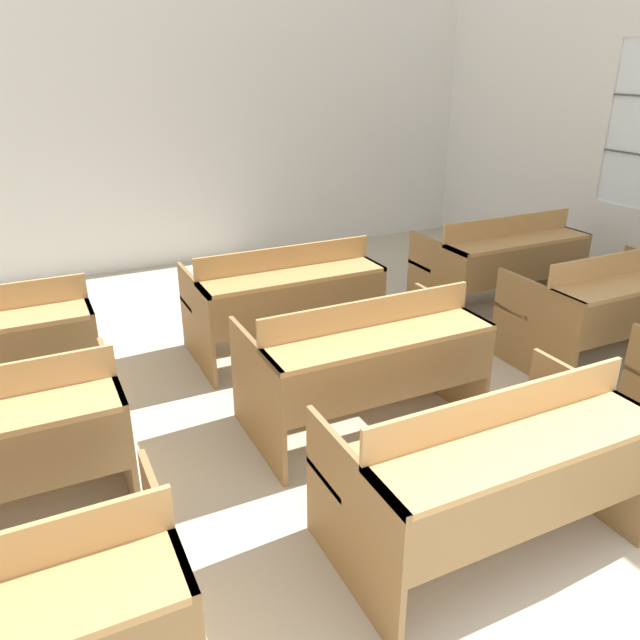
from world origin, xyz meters
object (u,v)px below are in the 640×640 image
bench_second_center (363,359)px  bench_third_right (501,259)px  bench_front_center (488,463)px  bench_second_right (609,302)px  bench_third_center (284,296)px

bench_second_center → bench_third_right: (2.05, 1.16, 0.00)m
bench_front_center → bench_third_right: size_ratio=1.00×
bench_second_center → bench_second_right: bearing=0.4°
bench_second_right → bench_third_right: size_ratio=1.00×
bench_front_center → bench_third_center: 2.29m
bench_third_center → bench_front_center: bearing=-90.0°
bench_second_center → bench_third_center: same height
bench_front_center → bench_third_center: (0.00, 2.29, 0.00)m
bench_third_right → bench_second_center: bearing=-150.4°
bench_third_center → bench_third_right: bearing=-0.0°
bench_third_center → bench_third_right: same height
bench_front_center → bench_second_center: 1.12m
bench_second_center → bench_second_right: 2.04m
bench_second_right → bench_third_center: size_ratio=1.00×
bench_front_center → bench_second_right: size_ratio=1.00×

